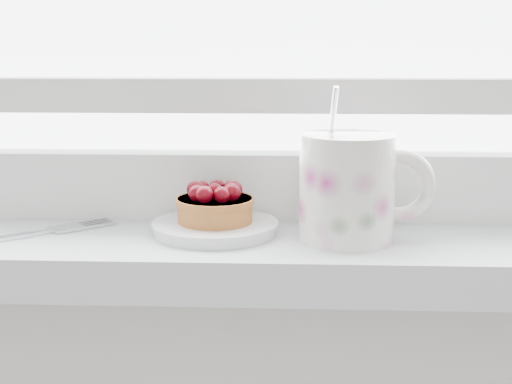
# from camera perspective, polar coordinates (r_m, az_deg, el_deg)

# --- Properties ---
(saucer) EXTENTS (0.12, 0.12, 0.01)m
(saucer) POSITION_cam_1_polar(r_m,az_deg,el_deg) (0.70, -3.28, -2.86)
(saucer) COLOR silver
(saucer) RESTS_ON windowsill
(raspberry_tart) EXTENTS (0.08, 0.08, 0.04)m
(raspberry_tart) POSITION_cam_1_polar(r_m,az_deg,el_deg) (0.69, -3.29, -0.98)
(raspberry_tart) COLOR #965320
(raspberry_tart) RESTS_ON saucer
(floral_mug) EXTENTS (0.13, 0.09, 0.14)m
(floral_mug) POSITION_cam_1_polar(r_m,az_deg,el_deg) (0.67, 7.59, 0.51)
(floral_mug) COLOR silver
(floral_mug) RESTS_ON windowsill
(fork) EXTENTS (0.17, 0.15, 0.00)m
(fork) POSITION_cam_1_polar(r_m,az_deg,el_deg) (0.72, -18.82, -3.40)
(fork) COLOR silver
(fork) RESTS_ON windowsill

